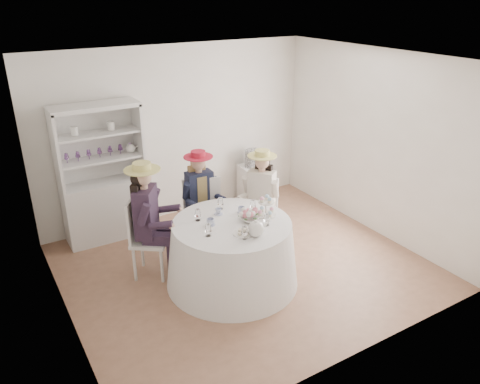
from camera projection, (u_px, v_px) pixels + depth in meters
ground at (244, 266)px, 6.30m from camera, size 4.50×4.50×0.00m
ceiling at (245, 60)px, 5.22m from camera, size 4.50×4.50×0.00m
wall_back at (177, 133)px, 7.33m from camera, size 4.50×0.00×4.50m
wall_front at (361, 241)px, 4.19m from camera, size 4.50×0.00×4.50m
wall_left at (54, 214)px, 4.69m from camera, size 0.00×4.50×4.50m
wall_right at (375, 144)px, 6.82m from camera, size 0.00×4.50×4.50m
tea_table at (232, 253)px, 5.81m from camera, size 1.66×1.66×0.84m
hutch at (104, 192)px, 6.78m from camera, size 1.29×0.70×2.01m
side_table at (253, 184)px, 8.09m from camera, size 0.45×0.45×0.65m
hatbox at (253, 158)px, 7.90m from camera, size 0.34×0.34×0.28m
guest_left at (148, 214)px, 5.78m from camera, size 0.66×0.63×1.54m
guest_mid at (200, 193)px, 6.52m from camera, size 0.52×0.54×1.42m
guest_right at (261, 193)px, 6.55m from camera, size 0.61×0.58×1.42m
spare_chair at (206, 206)px, 6.72m from camera, size 0.56×0.56×1.05m
teacup_a at (211, 222)px, 5.57m from camera, size 0.10×0.10×0.08m
teacup_b at (218, 212)px, 5.84m from camera, size 0.10×0.10×0.07m
teacup_c at (241, 210)px, 5.88m from camera, size 0.09×0.09×0.07m
flower_bowl at (250, 220)px, 5.65m from camera, size 0.25×0.25×0.05m
flower_arrangement at (249, 213)px, 5.68m from camera, size 0.18×0.18×0.07m
table_teapot at (256, 229)px, 5.31m from camera, size 0.27×0.19×0.20m
sandwich_plate at (243, 233)px, 5.38m from camera, size 0.24×0.24×0.05m
cupcake_stand at (266, 208)px, 5.80m from camera, size 0.26×0.26×0.25m
stemware_set at (232, 217)px, 5.61m from camera, size 0.87×0.90×0.15m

